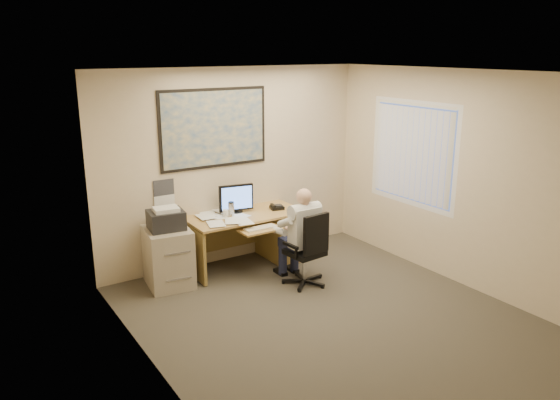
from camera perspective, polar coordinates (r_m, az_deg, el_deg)
room_shell at (r=5.80m, az=5.68°, el=-0.34°), size 4.00×4.50×2.70m
desk at (r=7.72m, az=-1.58°, el=-3.24°), size 1.60×0.97×1.14m
world_map at (r=7.39m, az=-6.88°, el=7.45°), size 1.56×0.03×1.06m
wall_calendar at (r=7.27m, az=-12.01°, el=0.48°), size 0.28×0.01×0.42m
window_blinds at (r=7.63m, az=13.65°, el=4.72°), size 0.06×1.40×1.30m
filing_cabinet at (r=7.08m, az=-11.63°, el=-5.33°), size 0.61×0.71×1.04m
office_chair at (r=6.99m, az=2.77°, el=-6.68°), size 0.64×0.64×0.98m
person at (r=6.93m, az=2.47°, el=-3.85°), size 0.53×0.76×1.26m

